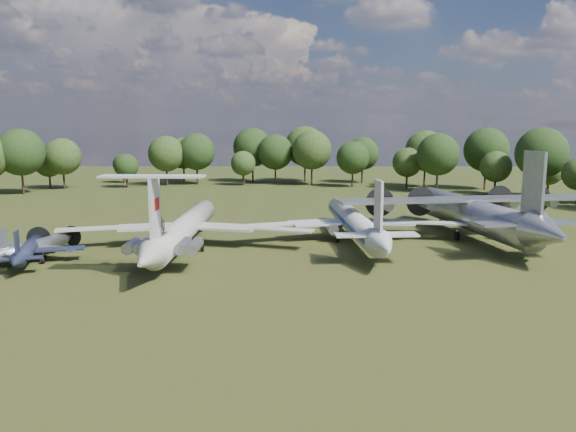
# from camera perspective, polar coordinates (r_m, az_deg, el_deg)

# --- Properties ---
(ground) EXTENTS (300.00, 300.00, 0.00)m
(ground) POSITION_cam_1_polar(r_m,az_deg,el_deg) (75.08, -8.26, -3.30)
(ground) COLOR #243C14
(ground) RESTS_ON ground
(il62_airliner) EXTENTS (34.67, 44.73, 4.34)m
(il62_airliner) POSITION_cam_1_polar(r_m,az_deg,el_deg) (75.13, -10.43, -1.66)
(il62_airliner) COLOR silver
(il62_airliner) RESTS_ON ground
(tu104_jet) EXTENTS (34.75, 44.55, 4.24)m
(tu104_jet) POSITION_cam_1_polar(r_m,az_deg,el_deg) (79.36, 6.74, -1.03)
(tu104_jet) COLOR silver
(tu104_jet) RESTS_ON ground
(an12_transport) EXTENTS (45.45, 49.23, 5.72)m
(an12_transport) POSITION_cam_1_polar(r_m,az_deg,el_deg) (84.80, 18.19, -0.26)
(an12_transport) COLOR #919498
(an12_transport) RESTS_ON ground
(small_prop_west) EXTENTS (16.50, 19.70, 2.50)m
(small_prop_west) POSITION_cam_1_polar(r_m,az_deg,el_deg) (72.74, -24.91, -3.47)
(small_prop_west) COLOR black
(small_prop_west) RESTS_ON ground
(small_prop_northwest) EXTENTS (15.76, 18.58, 2.33)m
(small_prop_northwest) POSITION_cam_1_polar(r_m,az_deg,el_deg) (75.10, -24.34, -3.12)
(small_prop_northwest) COLOR gray
(small_prop_northwest) RESTS_ON ground
(person_on_il62) EXTENTS (0.81, 0.63, 1.95)m
(person_on_il62) POSITION_cam_1_polar(r_m,az_deg,el_deg) (62.91, -12.70, -0.92)
(person_on_il62) COLOR #93754A
(person_on_il62) RESTS_ON il62_airliner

